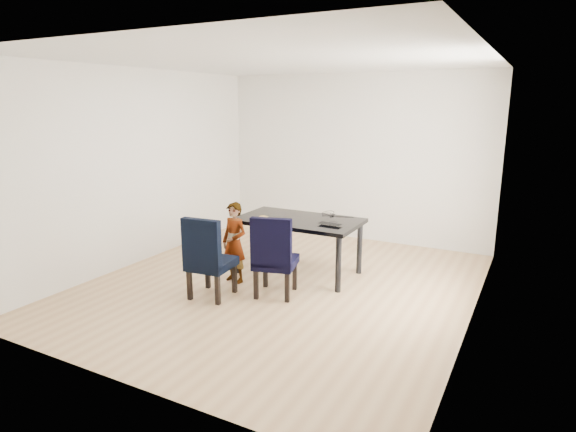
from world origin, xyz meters
The scene contains 14 objects.
floor centered at (0.00, 0.00, -0.01)m, with size 4.50×5.00×0.01m, color tan.
ceiling centered at (0.00, 0.00, 2.71)m, with size 4.50×5.00×0.01m, color white.
wall_back centered at (0.00, 2.50, 1.35)m, with size 4.50×0.01×2.70m, color white.
wall_front centered at (0.00, -2.50, 1.35)m, with size 4.50×0.01×2.70m, color silver.
wall_left centered at (-2.25, 0.00, 1.35)m, with size 0.01×5.00×2.70m, color silver.
wall_right centered at (2.25, 0.00, 1.35)m, with size 0.01×5.00×2.70m, color silver.
dining_table centered at (0.00, 0.50, 0.38)m, with size 1.60×0.90×0.75m, color black.
chair_left centered at (-0.54, -0.68, 0.49)m, with size 0.47×0.49×0.98m, color black.
chair_right centered at (0.09, -0.28, 0.49)m, with size 0.47×0.49×0.98m, color black.
child centered at (-0.58, -0.15, 0.51)m, with size 0.38×0.25×1.03m, color orange.
plate centered at (-0.34, 0.17, 0.76)m, with size 0.25×0.25×0.01m, color silver.
sandwich centered at (-0.34, 0.17, 0.79)m, with size 0.15×0.07×0.06m, color #BC9543.
laptop centered at (0.50, 0.42, 0.76)m, with size 0.30×0.19×0.02m, color black.
cable_tangle centered at (0.27, 0.84, 0.75)m, with size 0.16×0.16×0.01m, color black.
Camera 1 is at (2.75, -4.97, 2.24)m, focal length 30.00 mm.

